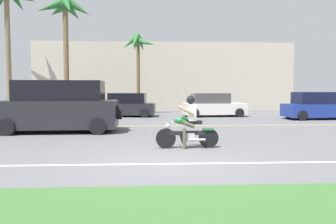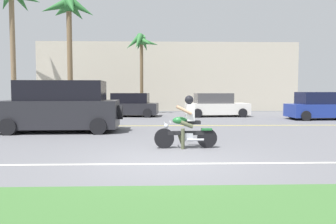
# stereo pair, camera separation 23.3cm
# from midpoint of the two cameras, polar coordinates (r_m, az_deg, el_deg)

# --- Properties ---
(ground) EXTENTS (56.00, 30.00, 0.04)m
(ground) POSITION_cam_midpoint_polar(r_m,az_deg,el_deg) (10.80, -1.34, -5.27)
(ground) COLOR slate
(lane_line_near) EXTENTS (50.40, 0.12, 0.01)m
(lane_line_near) POSITION_cam_midpoint_polar(r_m,az_deg,el_deg) (7.57, -0.60, -8.97)
(lane_line_near) COLOR silver
(lane_line_near) RESTS_ON ground
(lane_line_far) EXTENTS (50.40, 0.12, 0.01)m
(lane_line_far) POSITION_cam_midpoint_polar(r_m,az_deg,el_deg) (15.64, -1.86, -2.39)
(lane_line_far) COLOR yellow
(lane_line_far) RESTS_ON ground
(motorcyclist) EXTENTS (1.83, 0.60, 1.53)m
(motorcyclist) POSITION_cam_midpoint_polar(r_m,az_deg,el_deg) (9.53, 2.77, -2.43)
(motorcyclist) COLOR black
(motorcyclist) RESTS_ON ground
(suv_nearby) EXTENTS (4.88, 2.33, 2.07)m
(suv_nearby) POSITION_cam_midpoint_polar(r_m,az_deg,el_deg) (13.98, -18.75, 0.78)
(suv_nearby) COLOR #232328
(suv_nearby) RESTS_ON ground
(parked_car_0) EXTENTS (4.45, 2.00, 1.66)m
(parked_car_0) POSITION_cam_midpoint_polar(r_m,az_deg,el_deg) (22.49, -20.59, 1.20)
(parked_car_0) COLOR #8C939E
(parked_car_0) RESTS_ON ground
(parked_car_1) EXTENTS (4.12, 2.28, 1.51)m
(parked_car_1) POSITION_cam_midpoint_polar(r_m,az_deg,el_deg) (21.47, -7.78, 1.12)
(parked_car_1) COLOR #232328
(parked_car_1) RESTS_ON ground
(parked_car_2) EXTENTS (4.08, 2.14, 1.51)m
(parked_car_2) POSITION_cam_midpoint_polar(r_m,az_deg,el_deg) (21.51, 7.47, 1.12)
(parked_car_2) COLOR white
(parked_car_2) RESTS_ON ground
(parked_car_3) EXTENTS (4.12, 2.00, 1.59)m
(parked_car_3) POSITION_cam_midpoint_polar(r_m,az_deg,el_deg) (21.08, 24.27, 0.87)
(parked_car_3) COLOR navy
(parked_car_3) RESTS_ON ground
(palm_tree_0) EXTENTS (3.72, 3.75, 7.94)m
(palm_tree_0) POSITION_cam_midpoint_polar(r_m,az_deg,el_deg) (23.65, -17.64, 15.71)
(palm_tree_0) COLOR brown
(palm_tree_0) RESTS_ON ground
(palm_tree_1) EXTENTS (2.47, 2.40, 5.71)m
(palm_tree_1) POSITION_cam_midpoint_polar(r_m,az_deg,el_deg) (23.94, -5.45, 11.13)
(palm_tree_1) COLOR brown
(palm_tree_1) RESTS_ON ground
(palm_tree_2) EXTENTS (3.77, 3.92, 9.27)m
(palm_tree_2) POSITION_cam_midpoint_polar(r_m,az_deg,el_deg) (26.61, -26.41, 16.49)
(palm_tree_2) COLOR #846B4C
(palm_tree_2) RESTS_ON ground
(building_far) EXTENTS (21.24, 4.00, 5.62)m
(building_far) POSITION_cam_midpoint_polar(r_m,az_deg,el_deg) (28.70, -0.89, 5.99)
(building_far) COLOR beige
(building_far) RESTS_ON ground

